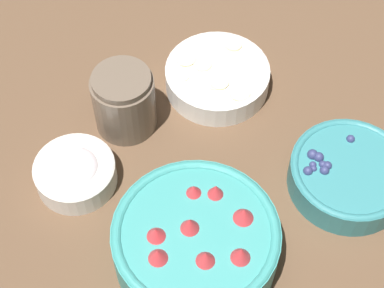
% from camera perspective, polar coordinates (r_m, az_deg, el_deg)
% --- Properties ---
extents(ground_plane, '(4.00, 4.00, 0.00)m').
position_cam_1_polar(ground_plane, '(0.96, 1.63, -2.34)').
color(ground_plane, brown).
extents(bowl_strawberries, '(0.22, 0.22, 0.10)m').
position_cam_1_polar(bowl_strawberries, '(0.85, 0.36, -8.65)').
color(bowl_strawberries, teal).
rests_on(bowl_strawberries, ground_plane).
extents(bowl_blueberries, '(0.17, 0.17, 0.05)m').
position_cam_1_polar(bowl_blueberries, '(0.95, 13.78, -2.59)').
color(bowl_blueberries, teal).
rests_on(bowl_blueberries, ground_plane).
extents(bowl_bananas, '(0.17, 0.17, 0.04)m').
position_cam_1_polar(bowl_bananas, '(1.04, 2.26, 6.07)').
color(bowl_bananas, white).
rests_on(bowl_bananas, ground_plane).
extents(bowl_cream, '(0.12, 0.12, 0.05)m').
position_cam_1_polar(bowl_cream, '(0.94, -10.36, -2.42)').
color(bowl_cream, silver).
rests_on(bowl_cream, ground_plane).
extents(jar_chocolate, '(0.10, 0.10, 0.11)m').
position_cam_1_polar(jar_chocolate, '(0.98, -6.04, 3.68)').
color(jar_chocolate, brown).
rests_on(jar_chocolate, ground_plane).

